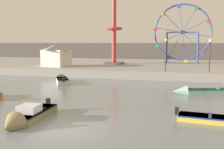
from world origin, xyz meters
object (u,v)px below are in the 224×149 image
Objects in this scene: carnival_booth_white_ticket at (56,55)px; promenade_lamp_far at (166,50)px; promenade_lamp_near at (210,51)px; motorboat_pale_grey at (62,80)px; motorboat_olive_wood at (26,117)px; ferris_wheel_blue_frame at (183,34)px; motorboat_seafoam at (200,91)px; drop_tower_red_tower at (114,30)px.

promenade_lamp_far reaches higher than carnival_booth_white_ticket.
motorboat_pale_grey is at bearing -161.88° from promenade_lamp_near.
motorboat_olive_wood is (4.81, -14.82, 0.02)m from motorboat_pale_grey.
motorboat_olive_wood is 21.39m from promenade_lamp_far.
carnival_booth_white_ticket is (-4.73, 8.23, 2.40)m from motorboat_pale_grey.
ferris_wheel_blue_frame is at bearing 163.95° from motorboat_olive_wood.
promenade_lamp_far is (6.32, 20.17, 3.28)m from motorboat_olive_wood.
ferris_wheel_blue_frame is (8.07, 33.81, 5.65)m from motorboat_olive_wood.
carnival_booth_white_ticket is 1.03× the size of promenade_lamp_near.
promenade_lamp_near is at bearing -118.33° from motorboat_seafoam.
carnival_booth_white_ticket is (-19.49, 11.29, 2.47)m from motorboat_seafoam.
motorboat_pale_grey is 1.12× the size of carnival_booth_white_ticket.
drop_tower_red_tower is at bearing 50.85° from carnival_booth_white_ticket.
motorboat_seafoam is 1.57× the size of promenade_lamp_near.
ferris_wheel_blue_frame reaches higher than promenade_lamp_near.
motorboat_olive_wood is 23.29m from promenade_lamp_near.
promenade_lamp_far is at bearing 159.97° from motorboat_olive_wood.
drop_tower_red_tower is (-12.62, 18.28, 6.37)m from motorboat_seafoam.
motorboat_seafoam is at bearing -85.12° from ferris_wheel_blue_frame.
carnival_booth_white_ticket is (-17.61, -10.75, -3.27)m from ferris_wheel_blue_frame.
motorboat_pale_grey is at bearing -124.16° from ferris_wheel_blue_frame.
motorboat_olive_wood is at bearing -62.15° from carnival_booth_white_ticket.
motorboat_olive_wood is 35.21m from ferris_wheel_blue_frame.
ferris_wheel_blue_frame reaches higher than carnival_booth_white_ticket.
motorboat_pale_grey is 17.27m from promenade_lamp_near.
motorboat_seafoam is 1.35× the size of motorboat_pale_grey.
promenade_lamp_near reaches higher than carnival_booth_white_ticket.
promenade_lamp_near reaches higher than motorboat_pale_grey.
motorboat_pale_grey is 0.89× the size of motorboat_olive_wood.
carnival_booth_white_ticket is at bearing -148.59° from ferris_wheel_blue_frame.
motorboat_seafoam is 15.08m from motorboat_pale_grey.
promenade_lamp_far is at bearing 179.17° from promenade_lamp_near.
ferris_wheel_blue_frame is 2.51× the size of promenade_lamp_far.
motorboat_olive_wood is 0.38× the size of drop_tower_red_tower.
carnival_booth_white_ticket is at bearing -134.52° from drop_tower_red_tower.
drop_tower_red_tower is (-10.74, -3.76, 0.62)m from ferris_wheel_blue_frame.
motorboat_olive_wood is at bearing 30.72° from motorboat_seafoam.
motorboat_olive_wood is at bearing -84.93° from drop_tower_red_tower.
drop_tower_red_tower reaches higher than promenade_lamp_near.
ferris_wheel_blue_frame is at bearing 103.31° from promenade_lamp_near.
drop_tower_red_tower reaches higher than promenade_lamp_far.
promenade_lamp_far is at bearing -4.93° from carnival_booth_white_ticket.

